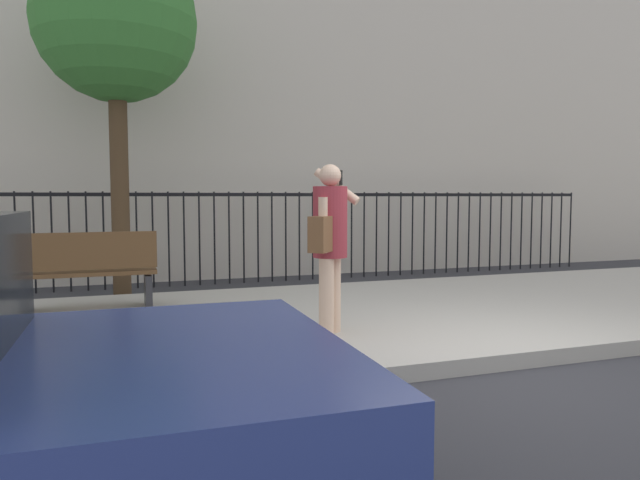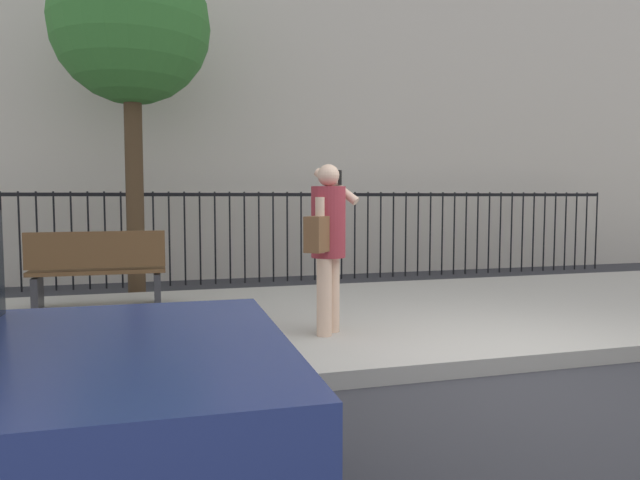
{
  "view_description": "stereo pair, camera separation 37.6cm",
  "coord_description": "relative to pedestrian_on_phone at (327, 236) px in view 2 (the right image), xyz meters",
  "views": [
    {
      "loc": [
        -3.29,
        -4.15,
        1.52
      ],
      "look_at": [
        -1.27,
        1.55,
        1.07
      ],
      "focal_mm": 32.81,
      "sensor_mm": 36.0,
      "label": 1
    },
    {
      "loc": [
        -2.93,
        -4.27,
        1.52
      ],
      "look_at": [
        -1.27,
        1.55,
        1.07
      ],
      "focal_mm": 32.81,
      "sensor_mm": 36.0,
      "label": 2
    }
  ],
  "objects": [
    {
      "name": "ground_plane",
      "position": [
        1.29,
        -1.23,
        -1.13
      ],
      "size": [
        60.0,
        60.0,
        0.0
      ],
      "primitive_type": "plane",
      "color": "#333338"
    },
    {
      "name": "sidewalk",
      "position": [
        1.29,
        0.97,
        -1.05
      ],
      "size": [
        28.0,
        4.4,
        0.15
      ],
      "primitive_type": "cube",
      "color": "#B2ADA3",
      "rests_on": "ground"
    },
    {
      "name": "iron_fence",
      "position": [
        1.29,
        4.67,
        -0.11
      ],
      "size": [
        12.03,
        0.04,
        1.6
      ],
      "color": "black",
      "rests_on": "ground"
    },
    {
      "name": "pedestrian_on_phone",
      "position": [
        0.0,
        0.0,
        0.0
      ],
      "size": [
        0.67,
        0.7,
        1.69
      ],
      "color": "beige",
      "rests_on": "sidewalk"
    },
    {
      "name": "street_bench",
      "position": [
        -2.31,
        2.08,
        -0.48
      ],
      "size": [
        1.6,
        0.45,
        0.95
      ],
      "color": "brown",
      "rests_on": "sidewalk"
    },
    {
      "name": "street_tree_near",
      "position": [
        -1.9,
        3.62,
        2.84
      ],
      "size": [
        2.29,
        2.29,
        5.16
      ],
      "color": "#4C3823",
      "rests_on": "ground"
    }
  ]
}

